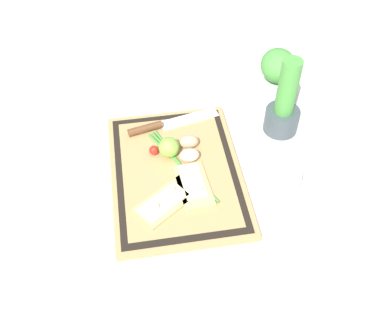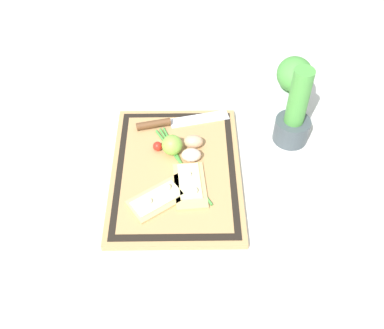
# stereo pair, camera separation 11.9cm
# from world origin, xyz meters

# --- Properties ---
(ground_plane) EXTENTS (6.00, 6.00, 0.00)m
(ground_plane) POSITION_xyz_m (0.00, 0.00, 0.00)
(ground_plane) COLOR silver
(cutting_board) EXTENTS (0.48, 0.35, 0.02)m
(cutting_board) POSITION_xyz_m (0.00, 0.00, 0.01)
(cutting_board) COLOR tan
(cutting_board) RESTS_ON ground_plane
(pizza_slice_near) EXTENTS (0.16, 0.18, 0.02)m
(pizza_slice_near) POSITION_xyz_m (0.10, -0.04, 0.03)
(pizza_slice_near) COLOR tan
(pizza_slice_near) RESTS_ON cutting_board
(pizza_slice_far) EXTENTS (0.16, 0.09, 0.02)m
(pizza_slice_far) POSITION_xyz_m (0.06, 0.04, 0.03)
(pizza_slice_far) COLOR tan
(pizza_slice_far) RESTS_ON cutting_board
(knife) EXTENTS (0.09, 0.28, 0.02)m
(knife) POSITION_xyz_m (-0.17, -0.03, 0.03)
(knife) COLOR silver
(knife) RESTS_ON cutting_board
(egg_brown) EXTENTS (0.04, 0.05, 0.04)m
(egg_brown) POSITION_xyz_m (-0.08, 0.05, 0.04)
(egg_brown) COLOR tan
(egg_brown) RESTS_ON cutting_board
(egg_pink) EXTENTS (0.04, 0.05, 0.04)m
(egg_pink) POSITION_xyz_m (-0.03, 0.04, 0.04)
(egg_pink) COLOR beige
(egg_pink) RESTS_ON cutting_board
(lime) EXTENTS (0.06, 0.06, 0.06)m
(lime) POSITION_xyz_m (-0.06, -0.01, 0.05)
(lime) COLOR #7FB742
(lime) RESTS_ON cutting_board
(cherry_tomato_red) EXTENTS (0.03, 0.03, 0.03)m
(cherry_tomato_red) POSITION_xyz_m (-0.07, -0.05, 0.03)
(cherry_tomato_red) COLOR red
(cherry_tomato_red) RESTS_ON cutting_board
(scallion_bunch) EXTENTS (0.29, 0.16, 0.01)m
(scallion_bunch) POSITION_xyz_m (-0.01, 0.02, 0.02)
(scallion_bunch) COLOR #47933D
(scallion_bunch) RESTS_ON cutting_board
(herb_pot) EXTENTS (0.10, 0.10, 0.24)m
(herb_pot) POSITION_xyz_m (-0.13, 0.33, 0.08)
(herb_pot) COLOR #3D474C
(herb_pot) RESTS_ON ground_plane
(sauce_jar) EXTENTS (0.08, 0.08, 0.10)m
(sauce_jar) POSITION_xyz_m (0.14, 0.34, 0.04)
(sauce_jar) COLOR silver
(sauce_jar) RESTS_ON ground_plane
(herb_glass) EXTENTS (0.12, 0.10, 0.19)m
(herb_glass) POSITION_xyz_m (-0.25, 0.34, 0.11)
(herb_glass) COLOR silver
(herb_glass) RESTS_ON ground_plane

